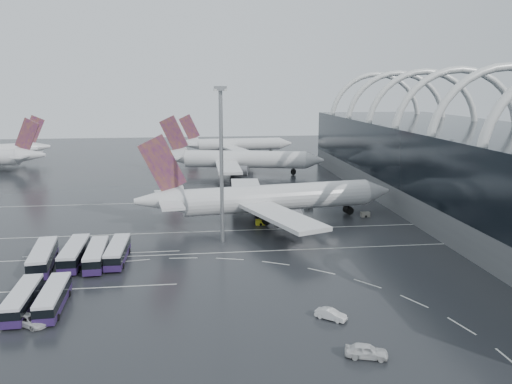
{
  "coord_description": "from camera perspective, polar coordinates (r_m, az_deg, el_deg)",
  "views": [
    {
      "loc": [
        -6.52,
        -89.63,
        30.28
      ],
      "look_at": [
        6.56,
        17.83,
        7.0
      ],
      "focal_mm": 35.0,
      "sensor_mm": 36.0,
      "label": 1
    }
  ],
  "objects": [
    {
      "name": "airliner_gate_c",
      "position": [
        220.06,
        -2.62,
        5.41
      ],
      "size": [
        50.88,
        46.93,
        18.14
      ],
      "rotation": [
        0.0,
        0.0,
        0.05
      ],
      "color": "silver",
      "rests_on": "ground"
    },
    {
      "name": "bus_bay_line_north",
      "position": [
        96.21,
        -17.16,
        -6.77
      ],
      "size": [
        28.0,
        0.25,
        0.01
      ],
      "primitive_type": "cube",
      "color": "silver",
      "rests_on": "ground"
    },
    {
      "name": "bus_bay_line_south",
      "position": [
        81.51,
        -19.11,
        -10.37
      ],
      "size": [
        28.0,
        0.25,
        0.01
      ],
      "primitive_type": "cube",
      "color": "silver",
      "rests_on": "ground"
    },
    {
      "name": "bus_row_far_a",
      "position": [
        76.48,
        -25.13,
        -11.06
      ],
      "size": [
        3.31,
        12.26,
        2.99
      ],
      "rotation": [
        0.0,
        0.0,
        1.61
      ],
      "color": "#271645",
      "rests_on": "ground"
    },
    {
      "name": "lane_marking_far",
      "position": [
        133.28,
        -3.95,
        -1.02
      ],
      "size": [
        120.0,
        0.25,
        0.01
      ],
      "primitive_type": "cube",
      "color": "silver",
      "rests_on": "ground"
    },
    {
      "name": "ground",
      "position": [
        94.83,
        -2.65,
        -6.5
      ],
      "size": [
        420.0,
        420.0,
        0.0
      ],
      "primitive_type": "plane",
      "color": "black",
      "rests_on": "ground"
    },
    {
      "name": "bus_row_near_a",
      "position": [
        91.92,
        -23.16,
        -6.87
      ],
      "size": [
        4.96,
        14.31,
        3.45
      ],
      "rotation": [
        0.0,
        0.0,
        1.7
      ],
      "color": "#271645",
      "rests_on": "ground"
    },
    {
      "name": "bus_row_near_c",
      "position": [
        90.52,
        -17.77,
        -6.84
      ],
      "size": [
        3.67,
        13.05,
        3.18
      ],
      "rotation": [
        0.0,
        0.0,
        1.63
      ],
      "color": "#271645",
      "rests_on": "ground"
    },
    {
      "name": "terminal",
      "position": [
        130.37,
        24.67,
        2.46
      ],
      "size": [
        42.0,
        160.0,
        34.9
      ],
      "color": "#535658",
      "rests_on": "ground"
    },
    {
      "name": "gse_cart_belly_b",
      "position": [
        126.03,
        6.03,
        -1.57
      ],
      "size": [
        2.11,
        1.24,
        1.15
      ],
      "primitive_type": "cube",
      "color": "slate",
      "rests_on": "ground"
    },
    {
      "name": "floodlight_mast",
      "position": [
        95.09,
        -4.0,
        5.25
      ],
      "size": [
        2.31,
        2.31,
        30.1
      ],
      "color": "gray",
      "rests_on": "ground"
    },
    {
      "name": "gse_cart_belly_c",
      "position": [
        110.41,
        0.51,
        -3.47
      ],
      "size": [
        2.14,
        1.27,
        1.17
      ],
      "primitive_type": "cube",
      "color": "gold",
      "rests_on": "ground"
    },
    {
      "name": "bus_row_far_b",
      "position": [
        75.51,
        -22.17,
        -11.1
      ],
      "size": [
        3.36,
        12.27,
        2.99
      ],
      "rotation": [
        0.0,
        0.0,
        1.62
      ],
      "color": "#271645",
      "rests_on": "ground"
    },
    {
      "name": "bus_row_near_d",
      "position": [
        91.16,
        -15.53,
        -6.58
      ],
      "size": [
        3.12,
        12.75,
        3.14
      ],
      "rotation": [
        0.0,
        0.0,
        1.57
      ],
      "color": "#271645",
      "rests_on": "ground"
    },
    {
      "name": "lane_marking_near",
      "position": [
        92.94,
        -2.56,
        -6.89
      ],
      "size": [
        120.0,
        0.25,
        0.01
      ],
      "primitive_type": "cube",
      "color": "silver",
      "rests_on": "ground"
    },
    {
      "name": "van_curve_a",
      "position": [
        72.11,
        -24.36,
        -13.21
      ],
      "size": [
        5.67,
        4.78,
        1.44
      ],
      "primitive_type": "imported",
      "rotation": [
        0.0,
        0.0,
        1.01
      ],
      "color": "silver",
      "rests_on": "ground"
    },
    {
      "name": "airliner_main",
      "position": [
        112.5,
        1.12,
        -0.8
      ],
      "size": [
        60.09,
        52.15,
        20.37
      ],
      "rotation": [
        0.0,
        0.0,
        0.15
      ],
      "color": "silver",
      "rests_on": "ground"
    },
    {
      "name": "bus_row_near_b",
      "position": [
        92.17,
        -20.04,
        -6.61
      ],
      "size": [
        3.52,
        13.59,
        3.33
      ],
      "rotation": [
        0.0,
        0.0,
        1.6
      ],
      "color": "#271645",
      "rests_on": "ground"
    },
    {
      "name": "gse_cart_belly_d",
      "position": [
        119.75,
        12.37,
        -2.52
      ],
      "size": [
        2.08,
        1.23,
        1.13
      ],
      "primitive_type": "cube",
      "color": "slate",
      "rests_on": "ground"
    },
    {
      "name": "airliner_gate_b",
      "position": [
        172.35,
        -2.24,
        3.71
      ],
      "size": [
        57.8,
        51.13,
        20.18
      ],
      "rotation": [
        0.0,
        0.0,
        -0.21
      ],
      "color": "silver",
      "rests_on": "ground"
    },
    {
      "name": "van_curve_b",
      "position": [
        60.52,
        12.51,
        -17.31
      ],
      "size": [
        5.16,
        3.19,
        1.64
      ],
      "primitive_type": "imported",
      "rotation": [
        0.0,
        0.0,
        1.29
      ],
      "color": "silver",
      "rests_on": "ground"
    },
    {
      "name": "lane_marking_mid",
      "position": [
        106.25,
        -3.14,
        -4.44
      ],
      "size": [
        120.0,
        0.25,
        0.01
      ],
      "primitive_type": "cube",
      "color": "silver",
      "rests_on": "ground"
    },
    {
      "name": "van_curve_c",
      "position": [
        68.35,
        8.55,
        -13.66
      ],
      "size": [
        4.21,
        3.7,
        1.38
      ],
      "primitive_type": "imported",
      "rotation": [
        0.0,
        0.0,
        0.92
      ],
      "color": "silver",
      "rests_on": "ground"
    }
  ]
}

